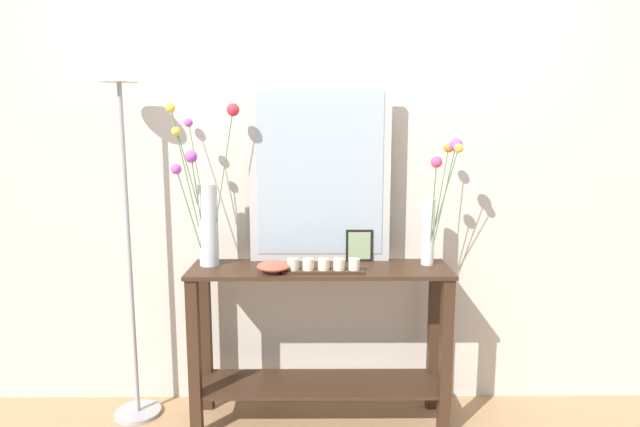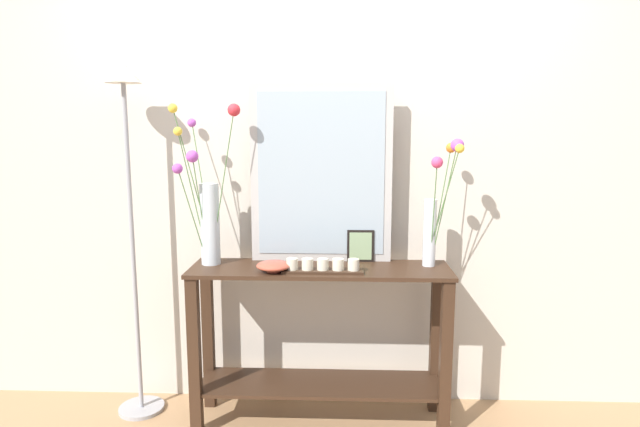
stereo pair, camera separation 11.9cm
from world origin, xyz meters
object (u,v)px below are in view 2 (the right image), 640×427
Objects in this scene: decorative_bowl at (274,266)px; floor_lamp at (129,183)px; candle_tray at (323,267)px; picture_frame_small at (360,246)px; vase_right at (436,209)px; console_table at (320,331)px; tall_vase_left at (208,208)px; mirror_leaning at (322,174)px.

decorative_bowl is 0.86m from floor_lamp.
candle_tray is 2.34× the size of picture_frame_small.
vase_right is 0.35× the size of floor_lamp.
console_table is 0.48m from picture_frame_small.
floor_lamp reaches higher than vase_right.
console_table is 0.71× the size of floor_lamp.
picture_frame_small is (-0.37, 0.09, -0.21)m from vase_right.
floor_lamp is (-1.18, -0.06, 0.33)m from picture_frame_small.
decorative_bowl is (0.35, -0.13, -0.26)m from tall_vase_left.
tall_vase_left is at bearing -170.04° from mirror_leaning.
floor_lamp reaches higher than mirror_leaning.
picture_frame_small reaches higher than candle_tray.
floor_lamp is (-0.75, 0.16, 0.38)m from decorative_bowl.
mirror_leaning is 0.98m from floor_lamp.
vase_right is at bearing -10.68° from mirror_leaning.
mirror_leaning is 0.49m from candle_tray.
candle_tray is at bearing -79.32° from console_table.
mirror_leaning is 5.42× the size of decorative_bowl.
candle_tray is at bearing -0.23° from decorative_bowl.
floor_lamp is (-1.55, 0.03, 0.12)m from vase_right.
console_table is at bearing 100.68° from candle_tray.
vase_right is at bearing 8.96° from decorative_bowl.
vase_right is at bearing 12.79° from candle_tray.
mirror_leaning is 0.54m from decorative_bowl.
decorative_bowl is (-0.79, -0.13, -0.27)m from vase_right.
floor_lamp is (-0.99, 0.16, 0.38)m from candle_tray.
picture_frame_small is at bearing 31.74° from console_table.
decorative_bowl is at bearing -11.99° from floor_lamp.
vase_right is 3.82× the size of picture_frame_small.
vase_right is at bearing -1.29° from floor_lamp.
console_table is 1.23m from floor_lamp.
decorative_bowl is at bearing -158.36° from console_table.
console_table is 0.37m from candle_tray.
mirror_leaning reaches higher than vase_right.
console_table is 0.84m from tall_vase_left.
tall_vase_left is 4.82× the size of picture_frame_small.
picture_frame_small is (0.20, -0.02, -0.37)m from mirror_leaning.
candle_tray is (0.01, -0.23, -0.43)m from mirror_leaning.
candle_tray is 1.08m from floor_lamp.
tall_vase_left is 0.43m from floor_lamp.
picture_frame_small reaches higher than console_table.
vase_right is at bearing 3.72° from console_table.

